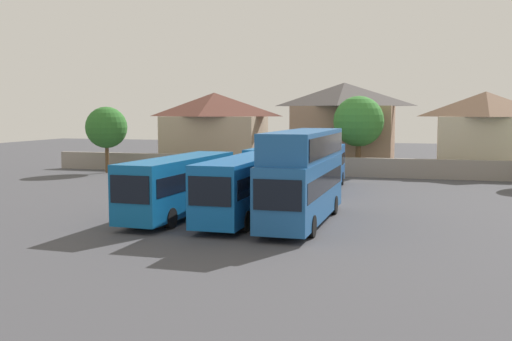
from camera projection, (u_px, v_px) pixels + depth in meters
name	position (u px, v px, depth m)	size (l,w,h in m)	color
ground	(304.00, 184.00, 51.66)	(140.00, 140.00, 0.00)	#424247
depot_boundary_wall	(318.00, 166.00, 58.02)	(56.00, 0.50, 1.80)	gray
bus_1	(179.00, 183.00, 35.33)	(2.93, 11.43, 3.47)	#0F5998
bus_2	(245.00, 184.00, 34.46)	(2.59, 11.45, 3.54)	#1059A7
bus_3	(303.00, 172.00, 33.13)	(2.72, 11.39, 5.08)	#1D5598
bus_4	(277.00, 164.00, 48.65)	(2.71, 10.48, 3.34)	#0F5CA6
bus_5	(323.00, 165.00, 47.61)	(3.06, 10.64, 3.35)	#1E55A7
house_terrace_left	(214.00, 128.00, 68.95)	(11.36, 7.23, 8.24)	tan
house_terrace_centre	(344.00, 125.00, 64.85)	(10.83, 7.50, 9.17)	#9E7A60
house_terrace_right	(485.00, 132.00, 59.96)	(9.33, 6.51, 8.08)	beige
tree_behind_wall	(106.00, 128.00, 60.51)	(4.13, 4.13, 6.60)	brown
tree_right_of_lot	(359.00, 122.00, 59.05)	(4.92, 4.92, 7.63)	brown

